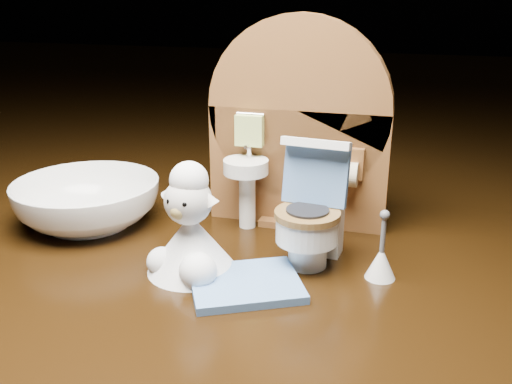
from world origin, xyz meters
TOP-DOWN VIEW (x-y plane):
  - backdrop_panel at (-0.00, 0.06)m, footprint 0.13×0.05m
  - toy_toilet at (0.02, 0.00)m, footprint 0.04×0.05m
  - bath_mat at (-0.01, -0.04)m, footprint 0.08×0.08m
  - toilet_brush at (0.07, -0.01)m, footprint 0.02×0.02m
  - plush_lamb at (-0.05, -0.03)m, footprint 0.06×0.06m
  - ceramic_bowl at (-0.15, 0.02)m, footprint 0.12×0.12m

SIDE VIEW (x-z plane):
  - bath_mat at x=-0.01m, z-range 0.00..0.00m
  - toilet_brush at x=0.07m, z-range -0.01..0.03m
  - ceramic_bowl at x=-0.15m, z-range 0.00..0.03m
  - plush_lamb at x=-0.05m, z-range -0.01..0.06m
  - toy_toilet at x=0.02m, z-range -0.01..0.07m
  - backdrop_panel at x=0.00m, z-range -0.01..0.14m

